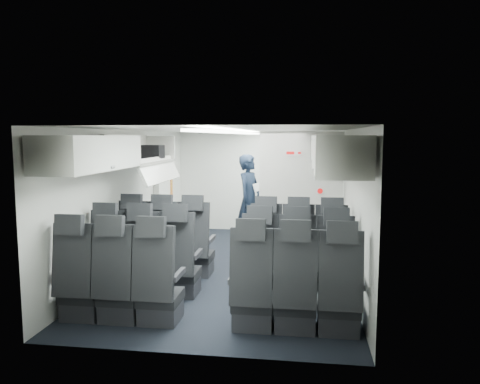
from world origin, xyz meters
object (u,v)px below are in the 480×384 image
(seat_row_mid, at_px, (220,267))
(carry_on_bag, at_px, (152,152))
(boarding_door, at_px, (164,194))
(flight_attendant, at_px, (249,199))
(seat_row_rear, at_px, (205,290))
(galley_unit, at_px, (300,189))
(seat_row_front, at_px, (231,250))

(seat_row_mid, relative_size, carry_on_bag, 9.41)
(boarding_door, relative_size, flight_attendant, 1.08)
(seat_row_mid, distance_m, flight_attendant, 3.16)
(seat_row_rear, height_order, galley_unit, galley_unit)
(galley_unit, bearing_deg, seat_row_front, -106.28)
(galley_unit, xyz_separation_m, flight_attendant, (-0.95, -1.02, -0.09))
(seat_row_rear, height_order, boarding_door, boarding_door)
(seat_row_front, relative_size, galley_unit, 1.75)
(seat_row_mid, height_order, galley_unit, galley_unit)
(galley_unit, relative_size, carry_on_bag, 5.37)
(seat_row_front, distance_m, galley_unit, 3.43)
(seat_row_front, relative_size, flight_attendant, 1.94)
(seat_row_front, xyz_separation_m, galley_unit, (0.95, 3.25, 0.55))
(flight_attendant, bearing_deg, galley_unit, -22.07)
(seat_row_front, height_order, seat_row_mid, same)
(seat_row_front, xyz_separation_m, flight_attendant, (-0.00, 2.23, 0.45))
(seat_row_mid, height_order, flight_attendant, flight_attendant)
(flight_attendant, bearing_deg, seat_row_front, -159.10)
(seat_row_mid, relative_size, seat_row_rear, 1.00)
(carry_on_bag, bearing_deg, boarding_door, 105.40)
(flight_attendant, bearing_deg, seat_row_mid, -159.11)
(seat_row_front, distance_m, seat_row_rear, 1.80)
(seat_row_mid, distance_m, seat_row_rear, 0.90)
(flight_attendant, height_order, carry_on_bag, carry_on_bag)
(galley_unit, bearing_deg, seat_row_mid, -102.88)
(flight_attendant, bearing_deg, boarding_door, 115.95)
(seat_row_mid, height_order, carry_on_bag, carry_on_bag)
(seat_row_mid, xyz_separation_m, carry_on_bag, (-1.37, 1.50, 1.41))
(boarding_door, xyz_separation_m, carry_on_bag, (0.27, -1.48, 0.86))
(boarding_door, bearing_deg, seat_row_front, -51.84)
(galley_unit, relative_size, flight_attendant, 1.11)
(seat_row_mid, bearing_deg, flight_attendant, 90.02)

